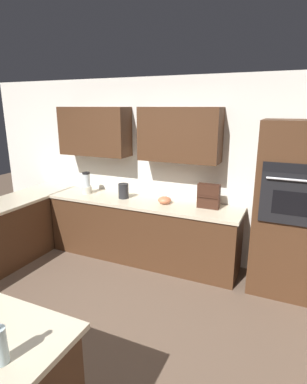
% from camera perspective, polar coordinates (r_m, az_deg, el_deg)
% --- Properties ---
extents(ground_plane, '(14.00, 14.00, 0.00)m').
position_cam_1_polar(ground_plane, '(3.51, -14.29, -23.90)').
color(ground_plane, brown).
extents(wall_back, '(6.00, 0.44, 2.60)m').
position_cam_1_polar(wall_back, '(4.58, -0.18, 5.84)').
color(wall_back, white).
rests_on(wall_back, ground).
extents(lower_cabinets_back, '(2.80, 0.60, 0.86)m').
position_cam_1_polar(lower_cabinets_back, '(4.59, -2.21, -7.27)').
color(lower_cabinets_back, '#472B19').
rests_on(lower_cabinets_back, ground).
extents(countertop_back, '(2.84, 0.64, 0.04)m').
position_cam_1_polar(countertop_back, '(4.43, -2.27, -1.90)').
color(countertop_back, beige).
rests_on(countertop_back, lower_cabinets_back).
extents(wall_oven, '(0.80, 0.66, 2.06)m').
position_cam_1_polar(wall_oven, '(3.95, 23.91, -3.08)').
color(wall_oven, '#472B19').
rests_on(wall_oven, ground).
extents(blender, '(0.15, 0.15, 0.33)m').
position_cam_1_polar(blender, '(4.89, -12.17, 1.40)').
color(blender, beige).
rests_on(blender, countertop_back).
extents(mixing_bowl, '(0.18, 0.18, 0.10)m').
position_cam_1_polar(mixing_bowl, '(4.29, 2.04, -1.49)').
color(mixing_bowl, '#CC724C').
rests_on(mixing_bowl, countertop_back).
extents(spice_rack, '(0.29, 0.11, 0.33)m').
position_cam_1_polar(spice_rack, '(4.14, 10.07, -0.76)').
color(spice_rack, '#381E14').
rests_on(spice_rack, countertop_back).
extents(kettle, '(0.15, 0.15, 0.22)m').
position_cam_1_polar(kettle, '(4.55, -5.53, 0.19)').
color(kettle, '#262628').
rests_on(kettle, countertop_back).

